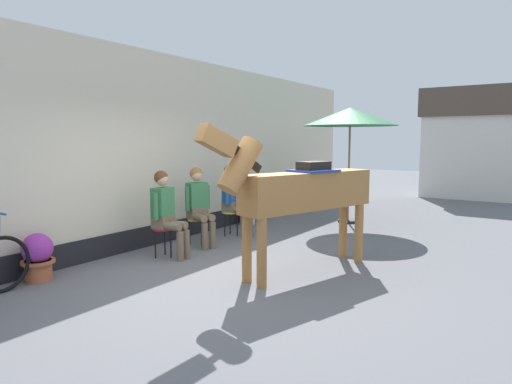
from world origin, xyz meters
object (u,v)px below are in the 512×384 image
(flower_planter_nearest, at_px, (38,256))
(cafe_parasol, at_px, (350,118))
(saddled_horse_center, at_px, (302,191))
(seated_visitor_far, at_px, (234,196))
(seated_visitor_middle, at_px, (199,202))
(flower_planter_farthest, at_px, (247,209))
(seated_visitor_near, at_px, (166,209))

(flower_planter_nearest, height_order, cafe_parasol, cafe_parasol)
(saddled_horse_center, relative_size, flower_planter_nearest, 4.54)
(flower_planter_nearest, xyz_separation_m, cafe_parasol, (1.76, 6.31, 2.03))
(seated_visitor_far, bearing_deg, cafe_parasol, 63.71)
(saddled_horse_center, bearing_deg, flower_planter_nearest, -139.90)
(seated_visitor_middle, height_order, flower_planter_farthest, seated_visitor_middle)
(seated_visitor_middle, xyz_separation_m, saddled_horse_center, (2.26, -0.42, 0.38))
(flower_planter_farthest, distance_m, cafe_parasol, 3.06)
(seated_visitor_near, xyz_separation_m, seated_visitor_middle, (-0.11, 0.90, 0.00))
(seated_visitor_near, distance_m, seated_visitor_middle, 0.91)
(saddled_horse_center, bearing_deg, cafe_parasol, 103.40)
(saddled_horse_center, bearing_deg, seated_visitor_far, 147.86)
(cafe_parasol, bearing_deg, flower_planter_farthest, -140.92)
(seated_visitor_middle, height_order, saddled_horse_center, saddled_horse_center)
(saddled_horse_center, xyz_separation_m, flower_planter_nearest, (-2.72, -2.29, -0.82))
(seated_visitor_far, height_order, cafe_parasol, cafe_parasol)
(seated_visitor_near, distance_m, cafe_parasol, 4.92)
(flower_planter_farthest, relative_size, cafe_parasol, 0.25)
(seated_visitor_middle, relative_size, saddled_horse_center, 0.48)
(seated_visitor_middle, distance_m, flower_planter_nearest, 2.78)
(seated_visitor_middle, distance_m, flower_planter_farthest, 2.25)
(flower_planter_farthest, xyz_separation_m, cafe_parasol, (1.78, 1.45, 2.03))
(seated_visitor_far, relative_size, cafe_parasol, 0.54)
(seated_visitor_near, height_order, seated_visitor_middle, same)
(seated_visitor_middle, height_order, seated_visitor_far, same)
(seated_visitor_near, relative_size, seated_visitor_middle, 1.00)
(saddled_horse_center, distance_m, flower_planter_nearest, 3.65)
(flower_planter_nearest, relative_size, cafe_parasol, 0.25)
(seated_visitor_far, bearing_deg, seated_visitor_near, -87.15)
(flower_planter_farthest, bearing_deg, seated_visitor_middle, -77.45)
(cafe_parasol, bearing_deg, seated_visitor_far, -116.29)
(seated_visitor_near, distance_m, seated_visitor_far, 1.90)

